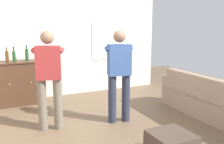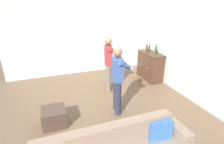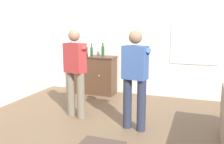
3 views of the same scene
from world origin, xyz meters
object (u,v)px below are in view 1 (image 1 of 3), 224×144
object	(u,v)px
sideboard_cabinet	(19,83)
bottle_liquor_amber	(27,54)
bottle_spirits_clear	(7,56)
couch	(215,104)
person_standing_left	(49,76)
person_standing_right	(119,72)
bottle_wine_green	(14,56)

from	to	relation	value
sideboard_cabinet	bottle_liquor_amber	xyz separation A→B (m)	(0.21, 0.05, 0.63)
sideboard_cabinet	bottle_spirits_clear	distance (m)	0.65
couch	person_standing_left	bearing A→B (deg)	161.35
couch	person_standing_right	distance (m)	1.88
couch	bottle_spirits_clear	distance (m)	4.32
person_standing_right	couch	bearing A→B (deg)	-25.10
bottle_liquor_amber	bottle_spirits_clear	bearing A→B (deg)	-166.82
couch	bottle_wine_green	bearing A→B (deg)	141.11
bottle_wine_green	bottle_liquor_amber	distance (m)	0.29
bottle_liquor_amber	person_standing_right	world-z (taller)	person_standing_right
couch	person_standing_right	xyz separation A→B (m)	(-1.61, 0.76, 0.61)
bottle_liquor_amber	person_standing_left	world-z (taller)	person_standing_left
couch	sideboard_cabinet	bearing A→B (deg)	140.20
bottle_wine_green	sideboard_cabinet	bearing A→B (deg)	22.14
bottle_wine_green	person_standing_left	xyz separation A→B (m)	(0.41, -1.65, -0.17)
couch	bottle_wine_green	world-z (taller)	bottle_wine_green
bottle_wine_green	bottle_spirits_clear	world-z (taller)	bottle_wine_green
bottle_wine_green	person_standing_left	world-z (taller)	person_standing_left
person_standing_right	bottle_spirits_clear	bearing A→B (deg)	133.81
couch	bottle_spirits_clear	xyz separation A→B (m)	(-3.37, 2.59, 0.78)
sideboard_cabinet	person_standing_right	xyz separation A→B (m)	(1.55, -1.88, 0.45)
person_standing_right	sideboard_cabinet	bearing A→B (deg)	129.50
sideboard_cabinet	person_standing_left	distance (m)	1.77
sideboard_cabinet	bottle_liquor_amber	world-z (taller)	bottle_liquor_amber
bottle_wine_green	person_standing_right	size ratio (longest dim) A/B	0.19
bottle_liquor_amber	person_standing_right	xyz separation A→B (m)	(1.34, -1.93, -0.18)
bottle_wine_green	person_standing_left	distance (m)	1.71
bottle_liquor_amber	person_standing_right	distance (m)	2.36
bottle_spirits_clear	person_standing_right	distance (m)	2.55
bottle_liquor_amber	person_standing_left	bearing A→B (deg)	-85.72
sideboard_cabinet	bottle_liquor_amber	distance (m)	0.66
bottle_spirits_clear	person_standing_left	distance (m)	1.73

